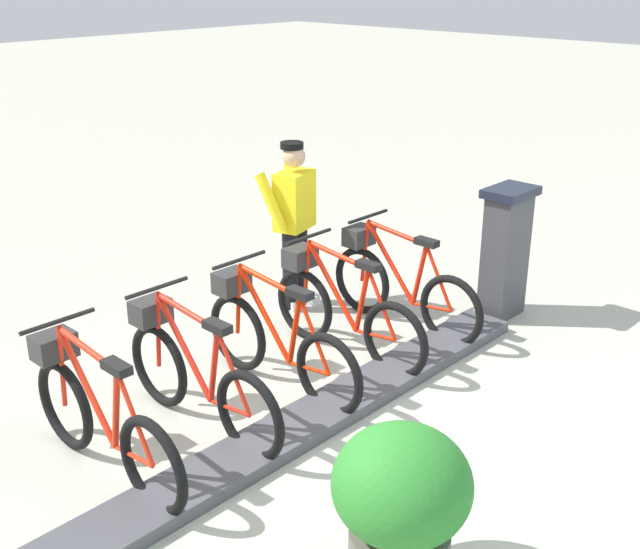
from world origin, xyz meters
TOP-DOWN VIEW (x-y plane):
  - ground_plane at (0.00, 0.00)m, footprint 60.00×60.00m
  - dock_rail_base at (0.00, 0.00)m, footprint 0.44×4.81m
  - payment_kiosk at (0.05, -2.70)m, footprint 0.36×0.52m
  - bike_docked_0 at (0.63, -1.80)m, footprint 1.72×0.54m
  - bike_docked_1 at (0.63, -1.00)m, footprint 1.72×0.54m
  - bike_docked_2 at (0.63, -0.20)m, footprint 1.72×0.54m
  - bike_docked_3 at (0.63, 0.60)m, footprint 1.72×0.54m
  - bike_docked_4 at (0.63, 1.40)m, footprint 1.72×0.54m
  - worker_near_rack at (1.67, -1.47)m, footprint 0.52×0.69m
  - planter_bush at (-1.46, 0.85)m, footprint 0.76×0.76m

SIDE VIEW (x-z plane):
  - ground_plane at x=0.00m, z-range 0.00..0.00m
  - dock_rail_base at x=0.00m, z-range 0.00..0.10m
  - bike_docked_0 at x=0.63m, z-range -0.08..0.94m
  - bike_docked_1 at x=0.63m, z-range -0.08..0.94m
  - bike_docked_2 at x=0.63m, z-range -0.08..0.94m
  - bike_docked_3 at x=0.63m, z-range -0.08..0.94m
  - bike_docked_4 at x=0.63m, z-range -0.08..0.94m
  - planter_bush at x=-1.46m, z-range 0.06..1.03m
  - payment_kiosk at x=0.05m, z-range 0.03..1.31m
  - worker_near_rack at x=1.67m, z-range 0.08..1.74m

